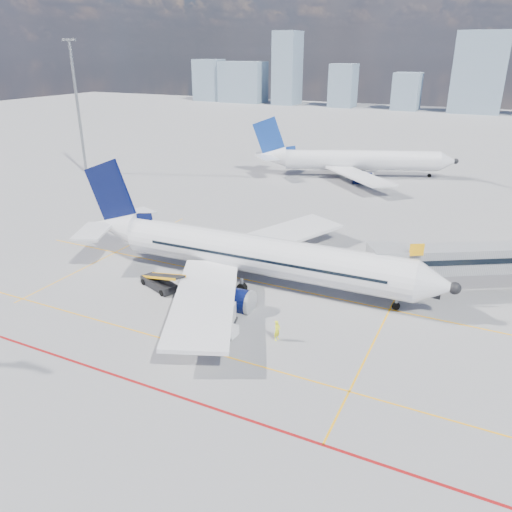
# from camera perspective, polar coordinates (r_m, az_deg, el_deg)

# --- Properties ---
(ground) EXTENTS (420.00, 420.00, 0.00)m
(ground) POSITION_cam_1_polar(r_m,az_deg,el_deg) (47.84, -3.72, -6.74)
(ground) COLOR gray
(ground) RESTS_ON ground
(apron_markings) EXTENTS (90.00, 35.12, 0.01)m
(apron_markings) POSITION_cam_1_polar(r_m,az_deg,el_deg) (45.23, -6.82, -8.72)
(apron_markings) COLOR #FFAA0D
(apron_markings) RESTS_ON ground
(jet_bridge) EXTENTS (23.55, 15.78, 6.30)m
(jet_bridge) POSITION_cam_1_polar(r_m,az_deg,el_deg) (56.59, 26.73, -0.28)
(jet_bridge) COLOR gray
(jet_bridge) RESTS_ON ground
(floodlight_mast_nw) EXTENTS (3.20, 0.61, 25.45)m
(floodlight_mast_nw) POSITION_cam_1_polar(r_m,az_deg,el_deg) (108.02, -19.73, 16.02)
(floodlight_mast_nw) COLOR gray
(floodlight_mast_nw) RESTS_ON ground
(distant_skyline) EXTENTS (242.69, 15.46, 31.66)m
(distant_skyline) POSITION_cam_1_polar(r_m,az_deg,el_deg) (226.98, 23.10, 17.87)
(distant_skyline) COLOR slate
(distant_skyline) RESTS_ON ground
(main_aircraft) EXTENTS (42.51, 37.03, 12.39)m
(main_aircraft) POSITION_cam_1_polar(r_m,az_deg,el_deg) (53.31, -1.14, 0.31)
(main_aircraft) COLOR silver
(main_aircraft) RESTS_ON ground
(second_aircraft) EXTENTS (38.52, 32.59, 11.78)m
(second_aircraft) POSITION_cam_1_polar(r_m,az_deg,el_deg) (102.19, 10.99, 10.68)
(second_aircraft) COLOR silver
(second_aircraft) RESTS_ON ground
(baggage_tug) EXTENTS (2.51, 1.56, 1.71)m
(baggage_tug) POSITION_cam_1_polar(r_m,az_deg,el_deg) (44.27, -3.91, -8.12)
(baggage_tug) COLOR silver
(baggage_tug) RESTS_ON ground
(cargo_dolly) EXTENTS (3.93, 2.54, 1.99)m
(cargo_dolly) POSITION_cam_1_polar(r_m,az_deg,el_deg) (46.02, -4.52, -6.48)
(cargo_dolly) COLOR black
(cargo_dolly) RESTS_ON ground
(belt_loader) EXTENTS (6.76, 3.83, 2.76)m
(belt_loader) POSITION_cam_1_polar(r_m,az_deg,el_deg) (53.47, -10.96, -2.98)
(belt_loader) COLOR black
(belt_loader) RESTS_ON ground
(ramp_worker) EXTENTS (0.58, 0.76, 1.87)m
(ramp_worker) POSITION_cam_1_polar(r_m,az_deg,el_deg) (43.51, 2.42, -8.49)
(ramp_worker) COLOR yellow
(ramp_worker) RESTS_ON ground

